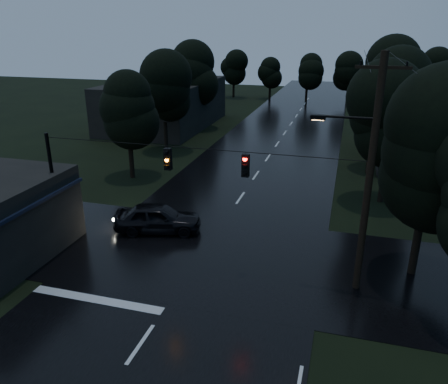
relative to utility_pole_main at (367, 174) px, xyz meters
The scene contains 16 objects.
main_road 21.06m from the utility_pole_main, 111.30° to the left, with size 12.00×120.00×0.02m, color black.
cross_street 9.14m from the utility_pole_main, behind, with size 60.00×9.00×0.02m, color black.
building_far_right 24.12m from the utility_pole_main, 74.01° to the left, with size 10.00×14.00×4.40m, color black.
building_far_left 36.15m from the utility_pole_main, 126.44° to the left, with size 10.00×16.00×5.00m, color black.
utility_pole_main is the anchor object (origin of this frame).
utility_pole_far 17.08m from the utility_pole_main, 87.00° to the left, with size 2.00×0.30×7.50m.
anchor_pole_left 15.08m from the utility_pole_main, behind, with size 0.18×0.18×6.00m, color black.
span_signals 6.85m from the utility_pole_main, behind, with size 15.00×0.37×1.12m.
tree_corner_near 3.35m from the utility_pole_main, 37.67° to the left, with size 4.48×4.48×9.44m.
tree_left_a 19.76m from the utility_pole_main, 146.16° to the left, with size 3.92×3.92×8.26m.
tree_left_b 25.50m from the utility_pole_main, 131.84° to the left, with size 4.20×4.20×8.85m.
tree_left_c 33.94m from the utility_pole_main, 121.27° to the left, with size 4.48×4.48×9.44m.
tree_right_a 11.12m from the utility_pole_main, 81.77° to the left, with size 4.20×4.20×8.85m.
tree_right_b 19.14m from the utility_pole_main, 83.42° to the left, with size 4.48×4.48×9.44m.
tree_right_c 29.16m from the utility_pole_main, 84.50° to the left, with size 4.76×4.76×10.03m.
car 11.86m from the utility_pole_main, 165.01° to the left, with size 1.92×4.78×1.63m, color black.
Camera 1 is at (6.45, -6.50, 10.79)m, focal length 35.00 mm.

